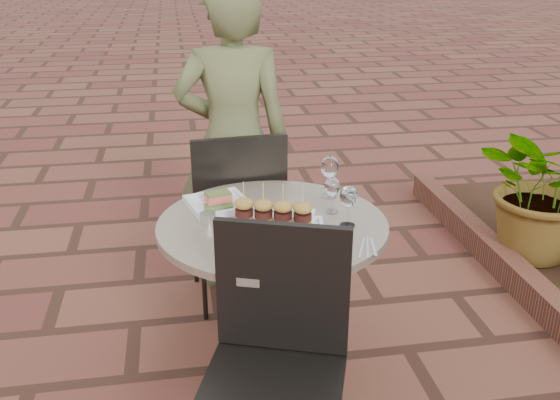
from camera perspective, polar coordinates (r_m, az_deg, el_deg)
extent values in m
plane|color=brown|center=(2.85, -4.83, -15.08)|extent=(60.00, 60.00, 0.00)
cylinder|color=gray|center=(2.80, -0.63, -15.32)|extent=(0.52, 0.52, 0.04)
cylinder|color=gray|center=(2.61, -0.66, -9.61)|extent=(0.08, 0.08, 0.70)
cylinder|color=gray|center=(2.43, -0.70, -2.33)|extent=(0.90, 0.90, 0.03)
cube|color=black|center=(3.15, -4.20, -1.58)|extent=(0.47, 0.47, 0.03)
cube|color=black|center=(2.88, -3.63, 1.37)|extent=(0.44, 0.06, 0.46)
cylinder|color=black|center=(3.45, -1.54, -3.49)|extent=(0.02, 0.02, 0.44)
cylinder|color=black|center=(3.40, -7.81, -4.14)|extent=(0.02, 0.02, 0.44)
cylinder|color=black|center=(3.13, -0.01, -6.47)|extent=(0.02, 0.02, 0.44)
cylinder|color=black|center=(3.07, -6.96, -7.27)|extent=(0.02, 0.02, 0.44)
cube|color=black|center=(2.03, -0.79, -16.96)|extent=(0.56, 0.56, 0.03)
cube|color=black|center=(2.05, 0.22, -8.01)|extent=(0.42, 0.18, 0.46)
cylinder|color=black|center=(2.35, -4.64, -17.79)|extent=(0.02, 0.02, 0.44)
imported|color=brown|center=(3.17, -4.29, 5.34)|extent=(0.61, 0.43, 1.60)
cube|color=silver|center=(2.57, -5.65, -0.50)|extent=(0.29, 0.29, 0.01)
cube|color=#F16855|center=(2.56, -5.68, 0.18)|extent=(0.12, 0.09, 0.03)
cube|color=#4E5B29|center=(2.55, -5.70, 0.62)|extent=(0.11, 0.09, 0.01)
cube|color=silver|center=(2.36, -0.63, -2.55)|extent=(0.37, 0.37, 0.01)
cube|color=silver|center=(2.31, 1.16, -3.19)|extent=(0.27, 0.27, 0.01)
ellipsoid|color=#DE5B83|center=(2.25, 0.48, -3.56)|extent=(0.04, 0.03, 0.02)
cylinder|color=white|center=(2.41, 6.18, -2.30)|extent=(0.06, 0.06, 0.00)
cylinder|color=white|center=(2.39, 6.22, -1.47)|extent=(0.01, 0.01, 0.07)
ellipsoid|color=white|center=(2.36, 6.30, 0.30)|extent=(0.07, 0.07, 0.09)
cylinder|color=white|center=(2.36, 6.30, 0.19)|extent=(0.05, 0.05, 0.04)
cylinder|color=white|center=(2.67, 4.49, 0.38)|extent=(0.06, 0.06, 0.00)
cylinder|color=white|center=(2.66, 4.52, 1.23)|extent=(0.01, 0.01, 0.08)
ellipsoid|color=white|center=(2.63, 4.58, 3.04)|extent=(0.08, 0.08, 0.10)
cylinder|color=white|center=(2.52, 4.71, -1.03)|extent=(0.05, 0.05, 0.00)
cylinder|color=white|center=(2.51, 4.73, -0.31)|extent=(0.01, 0.01, 0.07)
ellipsoid|color=white|center=(2.48, 4.79, 1.24)|extent=(0.06, 0.06, 0.08)
cylinder|color=silver|center=(2.41, -6.61, -1.70)|extent=(0.07, 0.07, 0.05)
cube|color=brown|center=(3.51, 21.83, -7.46)|extent=(0.12, 3.00, 0.15)
imported|color=#33662D|center=(3.77, 23.04, 1.40)|extent=(0.94, 0.88, 0.86)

